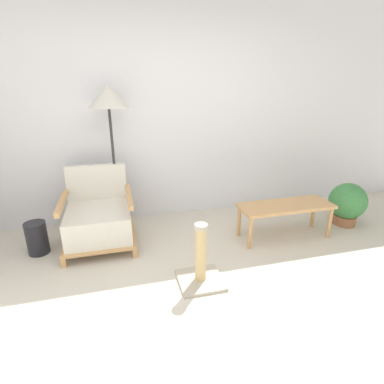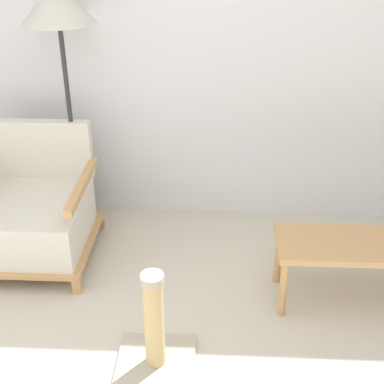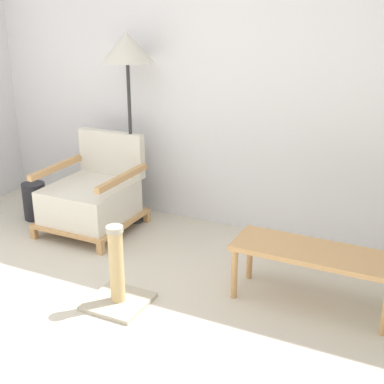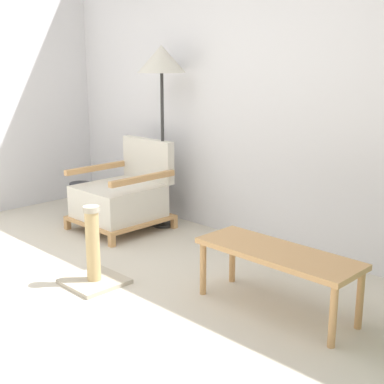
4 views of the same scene
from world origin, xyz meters
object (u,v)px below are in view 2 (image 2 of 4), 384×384
at_px(armchair, 35,214).
at_px(scratching_post, 155,340).
at_px(coffee_table, 371,250).
at_px(floor_lamp, 58,13).

relative_size(armchair, scratching_post, 1.43).
height_order(armchair, scratching_post, armchair).
bearing_deg(coffee_table, scratching_post, -153.90).
xyz_separation_m(floor_lamp, scratching_post, (0.67, -1.28, -1.33)).
relative_size(armchair, coffee_table, 0.77).
bearing_deg(armchair, scratching_post, -47.20).
xyz_separation_m(armchair, floor_lamp, (0.21, 0.33, 1.20)).
distance_m(floor_lamp, scratching_post, 1.96).
distance_m(coffee_table, scratching_post, 1.31).
distance_m(armchair, scratching_post, 1.30).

